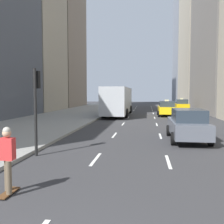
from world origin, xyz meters
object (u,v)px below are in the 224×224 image
at_px(taxi_second, 181,105).
at_px(sedan_black_near, 188,125).
at_px(taxi_lead, 167,108).
at_px(skateboarder, 7,157).
at_px(city_bus, 118,100).
at_px(traffic_light_pole, 36,98).

height_order(taxi_second, sedan_black_near, taxi_second).
relative_size(taxi_lead, taxi_second, 1.00).
height_order(taxi_lead, taxi_second, same).
bearing_deg(skateboarder, sedan_black_near, 56.08).
bearing_deg(taxi_second, city_bus, -133.24).
relative_size(taxi_second, city_bus, 0.38).
xyz_separation_m(taxi_lead, taxi_second, (2.80, 9.15, 0.00)).
bearing_deg(taxi_second, skateboarder, -104.28).
bearing_deg(sedan_black_near, taxi_lead, 90.00).
bearing_deg(taxi_lead, sedan_black_near, -90.00).
distance_m(taxi_lead, taxi_second, 9.57).
xyz_separation_m(taxi_second, traffic_light_pole, (-9.55, -29.29, 1.53)).
bearing_deg(skateboarder, traffic_light_pole, 104.00).
distance_m(taxi_second, traffic_light_pole, 30.84).
bearing_deg(traffic_light_pole, city_bus, 86.80).
relative_size(skateboarder, traffic_light_pole, 0.48).
bearing_deg(sedan_black_near, taxi_second, 83.60).
bearing_deg(taxi_lead, city_bus, 177.89).
relative_size(taxi_second, traffic_light_pole, 1.22).
distance_m(sedan_black_near, city_bus, 16.98).
height_order(sedan_black_near, traffic_light_pole, traffic_light_pole).
xyz_separation_m(city_bus, skateboarder, (-0.10, -24.50, -0.82)).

